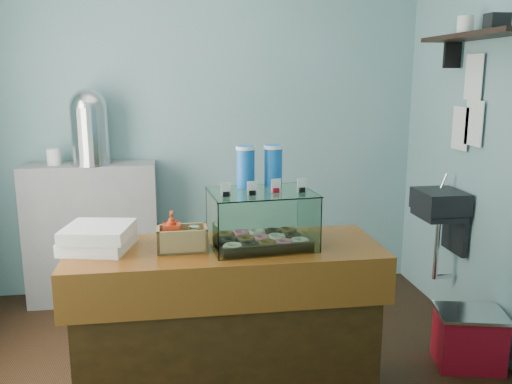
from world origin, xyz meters
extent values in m
plane|color=black|center=(0.00, 0.00, 0.00)|extent=(3.50, 3.50, 0.00)
cube|color=#6EA1A0|center=(0.00, 1.50, 1.40)|extent=(3.50, 0.04, 2.80)
cube|color=#6EA1A0|center=(0.00, -1.50, 1.40)|extent=(3.50, 0.04, 2.80)
cube|color=black|center=(1.58, 0.55, 0.90)|extent=(0.30, 0.35, 0.15)
cube|color=black|center=(1.71, 0.55, 0.70)|extent=(0.04, 0.30, 0.35)
cylinder|color=silver|center=(1.65, 0.65, 1.02)|extent=(0.02, 0.02, 0.12)
cylinder|color=silver|center=(1.58, 0.55, 0.55)|extent=(0.04, 0.04, 0.45)
cube|color=black|center=(1.60, 0.30, 2.00)|extent=(0.25, 1.00, 0.03)
cube|color=black|center=(1.67, 0.70, 1.90)|extent=(0.12, 0.03, 0.18)
cube|color=white|center=(1.73, 0.45, 1.45)|extent=(0.01, 0.21, 0.30)
cube|color=white|center=(1.73, 0.62, 1.40)|extent=(0.01, 0.21, 0.30)
cube|color=white|center=(1.73, 0.50, 1.75)|extent=(0.01, 0.21, 0.30)
cube|color=#41240C|center=(0.00, -0.25, 0.42)|extent=(1.50, 0.56, 0.84)
cube|color=#4E2B0A|center=(0.00, -0.25, 0.87)|extent=(1.60, 0.60, 0.06)
cube|color=#4E2B0A|center=(0.00, -0.53, 0.75)|extent=(1.60, 0.04, 0.18)
cube|color=gray|center=(-0.90, 1.32, 0.55)|extent=(1.00, 0.32, 1.10)
cube|color=#372110|center=(0.18, -0.26, 0.91)|extent=(0.49, 0.37, 0.02)
torus|color=beige|center=(0.02, -0.38, 0.94)|extent=(0.10, 0.10, 0.03)
torus|color=black|center=(0.11, -0.37, 0.94)|extent=(0.10, 0.10, 0.03)
torus|color=brown|center=(0.19, -0.36, 0.94)|extent=(0.10, 0.10, 0.03)
torus|color=#E86D87|center=(0.28, -0.35, 0.94)|extent=(0.10, 0.10, 0.03)
torus|color=beige|center=(0.36, -0.35, 0.94)|extent=(0.10, 0.10, 0.03)
torus|color=black|center=(0.01, -0.27, 0.94)|extent=(0.10, 0.10, 0.03)
torus|color=brown|center=(0.10, -0.27, 0.94)|extent=(0.10, 0.10, 0.03)
torus|color=#E86D87|center=(0.18, -0.26, 0.94)|extent=(0.10, 0.10, 0.03)
torus|color=beige|center=(0.27, -0.25, 0.94)|extent=(0.10, 0.10, 0.03)
torus|color=black|center=(0.35, -0.24, 0.94)|extent=(0.10, 0.10, 0.03)
torus|color=brown|center=(0.01, -0.17, 0.94)|extent=(0.10, 0.10, 0.03)
torus|color=#E86D87|center=(0.09, -0.16, 0.94)|extent=(0.10, 0.10, 0.03)
torus|color=beige|center=(0.17, -0.15, 0.94)|extent=(0.10, 0.10, 0.03)
torus|color=black|center=(0.26, -0.15, 0.94)|extent=(0.10, 0.10, 0.03)
torus|color=brown|center=(0.34, -0.14, 0.94)|extent=(0.10, 0.10, 0.03)
cube|color=white|center=(0.20, -0.44, 1.04)|extent=(0.51, 0.05, 0.28)
cube|color=white|center=(0.17, -0.07, 1.04)|extent=(0.51, 0.05, 0.28)
cube|color=white|center=(-0.07, -0.28, 1.04)|extent=(0.04, 0.37, 0.28)
cube|color=white|center=(0.44, -0.23, 1.04)|extent=(0.04, 0.37, 0.28)
cube|color=white|center=(0.18, -0.26, 1.18)|extent=(0.56, 0.43, 0.01)
cube|color=white|center=(-0.01, -0.32, 1.22)|extent=(0.05, 0.01, 0.07)
cube|color=black|center=(-0.01, -0.32, 1.20)|extent=(0.03, 0.02, 0.02)
cube|color=white|center=(0.12, -0.31, 1.22)|extent=(0.05, 0.01, 0.07)
cube|color=black|center=(0.12, -0.31, 1.20)|extent=(0.03, 0.02, 0.02)
cube|color=white|center=(0.25, -0.30, 1.22)|extent=(0.05, 0.01, 0.07)
cube|color=red|center=(0.25, -0.30, 1.20)|extent=(0.03, 0.02, 0.02)
cube|color=white|center=(0.38, -0.29, 1.22)|extent=(0.05, 0.01, 0.07)
cube|color=black|center=(0.38, -0.29, 1.20)|extent=(0.03, 0.02, 0.02)
cylinder|color=blue|center=(0.12, -0.15, 1.29)|extent=(0.09, 0.09, 0.22)
cylinder|color=white|center=(0.12, -0.15, 1.39)|extent=(0.10, 0.10, 0.02)
cylinder|color=blue|center=(0.27, -0.13, 1.29)|extent=(0.09, 0.09, 0.22)
cylinder|color=white|center=(0.27, -0.13, 1.39)|extent=(0.10, 0.10, 0.02)
cube|color=tan|center=(-0.22, -0.28, 0.91)|extent=(0.25, 0.15, 0.01)
cube|color=tan|center=(-0.22, -0.35, 0.96)|extent=(0.25, 0.02, 0.12)
cube|color=tan|center=(-0.22, -0.21, 0.96)|extent=(0.25, 0.02, 0.12)
cube|color=tan|center=(-0.34, -0.28, 0.96)|extent=(0.02, 0.15, 0.12)
cube|color=tan|center=(-0.10, -0.28, 0.96)|extent=(0.02, 0.15, 0.12)
imported|color=red|center=(-0.27, -0.28, 1.01)|extent=(0.09, 0.09, 0.19)
cylinder|color=#308524|center=(-0.16, -0.28, 0.96)|extent=(0.06, 0.06, 0.10)
cylinder|color=silver|center=(-0.16, -0.28, 1.02)|extent=(0.05, 0.05, 0.01)
cube|color=white|center=(-0.64, -0.19, 0.93)|extent=(0.38, 0.38, 0.06)
cube|color=white|center=(-0.64, -0.21, 0.99)|extent=(0.37, 0.37, 0.06)
cylinder|color=silver|center=(-0.87, 1.30, 1.10)|extent=(0.31, 0.31, 0.01)
cylinder|color=silver|center=(-0.87, 1.30, 1.32)|extent=(0.28, 0.28, 0.42)
sphere|color=silver|center=(-0.87, 1.30, 1.53)|extent=(0.28, 0.28, 0.28)
cube|color=#B20E21|center=(1.51, -0.07, 0.17)|extent=(0.44, 0.37, 0.33)
cube|color=silver|center=(1.51, -0.07, 0.34)|extent=(0.46, 0.39, 0.02)
camera|label=1|loc=(-0.24, -2.90, 1.76)|focal=38.00mm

